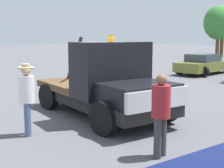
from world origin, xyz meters
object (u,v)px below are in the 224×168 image
object	(u,v)px
tow_truck	(107,86)
parked_car_olive	(204,64)
person_near_truck	(161,110)
tree_center	(218,23)
tree_left	(223,24)
person_at_hood	(27,94)

from	to	relation	value
tow_truck	parked_car_olive	world-z (taller)	tow_truck
person_near_truck	tree_center	size ratio (longest dim) A/B	0.29
parked_car_olive	tree_center	size ratio (longest dim) A/B	0.78
person_near_truck	tree_left	bearing A→B (deg)	-72.88
person_near_truck	person_at_hood	world-z (taller)	person_at_hood
tow_truck	parked_car_olive	xyz separation A→B (m)	(-3.67, 12.42, -0.32)
person_at_hood	tree_center	world-z (taller)	tree_center
tow_truck	parked_car_olive	bearing A→B (deg)	116.65
tow_truck	parked_car_olive	size ratio (longest dim) A/B	1.19
person_at_hood	tow_truck	bearing A→B (deg)	29.72
parked_car_olive	person_at_hood	bearing A→B (deg)	-166.36
tree_left	tree_center	bearing A→B (deg)	-73.88
person_at_hood	tree_center	distance (m)	32.74
person_at_hood	tree_left	size ratio (longest dim) A/B	0.30
tow_truck	tree_left	distance (m)	32.99
tow_truck	tree_center	size ratio (longest dim) A/B	0.93
tree_left	tow_truck	bearing A→B (deg)	-69.39
tow_truck	person_at_hood	size ratio (longest dim) A/B	3.10
tree_center	tree_left	bearing A→B (deg)	106.12
person_near_truck	parked_car_olive	size ratio (longest dim) A/B	0.37
person_at_hood	tree_center	xyz separation A→B (m)	(-10.71, 30.79, 3.00)
tow_truck	person_near_truck	bearing A→B (deg)	-14.58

